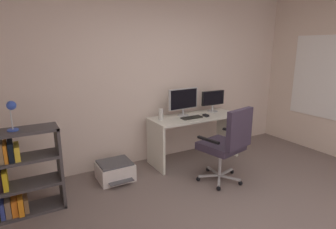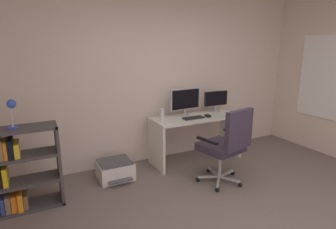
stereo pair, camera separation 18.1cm
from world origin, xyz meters
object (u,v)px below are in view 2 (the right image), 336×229
monitor_secondary (216,100)px  bookshelf (14,172)px  computer_mouse (208,116)px  printer (115,170)px  office_chair (227,143)px  desk (196,128)px  keyboard (193,118)px  desk_lamp (12,109)px  desktop_speaker (162,114)px  monitor_main (185,100)px

monitor_secondary → bookshelf: bearing=-172.5°
monitor_secondary → bookshelf: monitor_secondary is taller
computer_mouse → printer: size_ratio=0.20×
bookshelf → printer: (1.21, 0.26, -0.33)m
office_chair → bookshelf: (-2.49, 0.59, -0.13)m
desk → printer: 1.43m
keyboard → desk_lamp: size_ratio=1.08×
desktop_speaker → monitor_main: bearing=6.3°
monitor_main → bookshelf: monitor_main is taller
monitor_secondary → desk_lamp: (-2.96, -0.40, 0.23)m
keyboard → office_chair: (0.03, -0.78, -0.16)m
monitor_secondary → computer_mouse: (-0.31, -0.22, -0.20)m
bookshelf → printer: bookshelf is taller
desktop_speaker → printer: (-0.78, -0.09, -0.70)m
office_chair → desktop_speaker: bearing=117.9°
desk → desk_lamp: desk_lamp is taller
monitor_secondary → keyboard: monitor_secondary is taller
printer → desktop_speaker: bearing=6.9°
desktop_speaker → monitor_secondary: bearing=2.7°
desktop_speaker → office_chair: bearing=-62.1°
bookshelf → monitor_main: bearing=9.3°
office_chair → printer: bearing=146.7°
monitor_main → printer: size_ratio=1.07×
desk → desk_lamp: (-2.52, -0.30, 0.64)m
desk_lamp → desk: bearing=6.7°
computer_mouse → desktop_speaker: (-0.72, 0.17, 0.07)m
monitor_secondary → desk_lamp: bearing=-172.3°
desktop_speaker → bookshelf: (-2.00, -0.35, -0.37)m
monitor_secondary → printer: bearing=-175.5°
keyboard → bookshelf: 2.48m
computer_mouse → desk: bearing=138.7°
computer_mouse → office_chair: office_chair is taller
bookshelf → desk_lamp: desk_lamp is taller
desk → desktop_speaker: bearing=174.7°
desk → monitor_secondary: (0.44, 0.10, 0.41)m
desk → desktop_speaker: size_ratio=8.57×
monitor_main → office_chair: 1.07m
printer → bookshelf: bearing=-168.1°
monitor_main → keyboard: monitor_main is taller
desktop_speaker → bookshelf: size_ratio=0.18×
desk → office_chair: size_ratio=1.37×
monitor_main → monitor_secondary: 0.60m
monitor_main → desktop_speaker: bearing=-173.7°
desk_lamp → printer: desk_lamp is taller
desk_lamp → bookshelf: bearing=-179.7°
keyboard → desktop_speaker: 0.49m
monitor_main → keyboard: bearing=-80.9°
bookshelf → monitor_secondary: bearing=7.5°
desktop_speaker → office_chair: 1.09m
desktop_speaker → office_chair: size_ratio=0.16×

